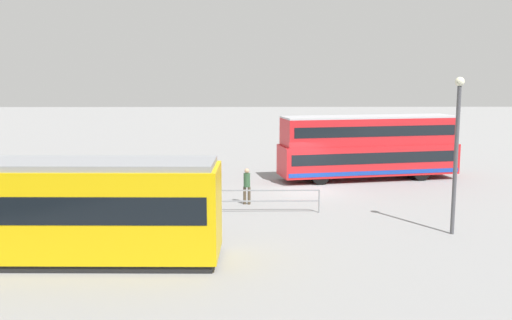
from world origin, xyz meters
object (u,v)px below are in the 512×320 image
double_decker_bus (368,147)px  tram_yellow (9,209)px  info_sign (104,177)px  pedestrian_near_railing (247,184)px  street_lamp (457,143)px

double_decker_bus → tram_yellow: double_decker_bus is taller
double_decker_bus → info_sign: (13.59, 8.92, -0.18)m
tram_yellow → info_sign: tram_yellow is taller
double_decker_bus → info_sign: 16.25m
double_decker_bus → pedestrian_near_railing: 9.88m
pedestrian_near_railing → info_sign: info_sign is taller
tram_yellow → street_lamp: size_ratio=2.30×
tram_yellow → info_sign: bearing=-105.2°
double_decker_bus → pedestrian_near_railing: (7.27, 6.63, -0.93)m
tram_yellow → street_lamp: street_lamp is taller
double_decker_bus → tram_yellow: size_ratio=0.77×
double_decker_bus → tram_yellow: 21.42m
pedestrian_near_railing → street_lamp: 10.12m
pedestrian_near_railing → double_decker_bus: bearing=-137.6°
tram_yellow → double_decker_bus: bearing=-135.4°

